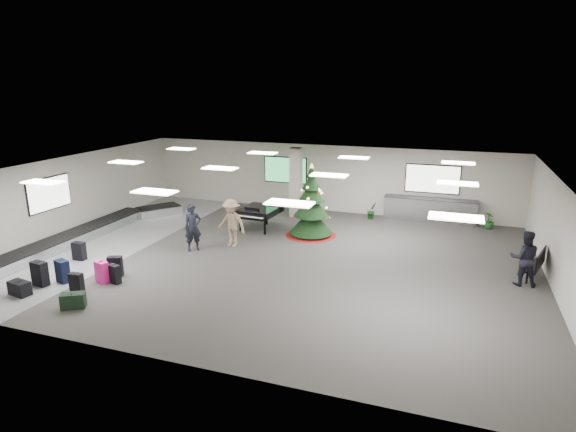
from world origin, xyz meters
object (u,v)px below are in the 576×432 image
(christmas_tree, at_px, (311,211))
(bench, at_px, (536,263))
(service_counter, at_px, (430,210))
(baggage_carousel, at_px, (93,231))
(potted_plant_left, at_px, (372,211))
(traveler_bench, at_px, (524,258))
(grand_piano, at_px, (259,211))
(pink_suitcase, at_px, (102,272))
(traveler_b, at_px, (231,223))
(traveler_a, at_px, (193,228))
(potted_plant_right, at_px, (489,221))

(christmas_tree, bearing_deg, bench, -13.65)
(service_counter, height_order, bench, service_counter)
(baggage_carousel, distance_m, potted_plant_left, 12.09)
(traveler_bench, bearing_deg, grand_piano, -19.23)
(pink_suitcase, height_order, bench, bench)
(christmas_tree, distance_m, grand_piano, 2.36)
(christmas_tree, height_order, traveler_b, christmas_tree)
(service_counter, height_order, traveler_bench, traveler_bench)
(traveler_b, bearing_deg, christmas_tree, 52.28)
(traveler_a, relative_size, potted_plant_left, 2.28)
(christmas_tree, xyz_separation_m, potted_plant_right, (6.97, 3.36, -0.67))
(christmas_tree, distance_m, traveler_a, 4.84)
(traveler_a, xyz_separation_m, potted_plant_right, (10.59, 6.58, -0.52))
(bench, bearing_deg, service_counter, 139.93)
(pink_suitcase, distance_m, traveler_a, 3.83)
(traveler_b, bearing_deg, bench, 10.89)
(service_counter, distance_m, traveler_b, 9.18)
(pink_suitcase, bearing_deg, service_counter, 66.70)
(baggage_carousel, bearing_deg, potted_plant_left, 31.51)
(pink_suitcase, distance_m, potted_plant_left, 12.13)
(traveler_b, bearing_deg, traveler_a, -133.49)
(bench, height_order, potted_plant_right, bench)
(baggage_carousel, distance_m, traveler_bench, 16.01)
(traveler_a, distance_m, potted_plant_left, 8.55)
(baggage_carousel, height_order, potted_plant_right, potted_plant_right)
(bench, distance_m, traveler_a, 11.77)
(grand_piano, height_order, potted_plant_left, grand_piano)
(pink_suitcase, xyz_separation_m, bench, (12.89, 4.85, 0.19))
(service_counter, bearing_deg, bench, -57.41)
(baggage_carousel, height_order, bench, bench)
(service_counter, relative_size, christmas_tree, 1.35)
(traveler_b, distance_m, traveler_bench, 10.10)
(grand_piano, bearing_deg, potted_plant_right, 23.82)
(pink_suitcase, height_order, christmas_tree, christmas_tree)
(traveler_b, bearing_deg, pink_suitcase, -108.72)
(grand_piano, relative_size, potted_plant_right, 2.75)
(pink_suitcase, xyz_separation_m, christmas_tree, (4.81, 6.82, 0.68))
(baggage_carousel, bearing_deg, traveler_a, -1.85)
(traveler_a, relative_size, traveler_b, 0.95)
(bench, height_order, potted_plant_left, bench)
(pink_suitcase, height_order, traveler_bench, traveler_bench)
(traveler_b, xyz_separation_m, traveler_bench, (10.10, -0.34, -0.05))
(potted_plant_left, bearing_deg, pink_suitcase, -123.86)
(baggage_carousel, height_order, traveler_b, traveler_b)
(christmas_tree, height_order, bench, christmas_tree)
(christmas_tree, height_order, potted_plant_left, christmas_tree)
(bench, distance_m, traveler_bench, 0.90)
(traveler_bench, bearing_deg, christmas_tree, -22.97)
(potted_plant_right, bearing_deg, baggage_carousel, -157.25)
(traveler_bench, xyz_separation_m, potted_plant_right, (-0.66, 6.03, -0.51))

